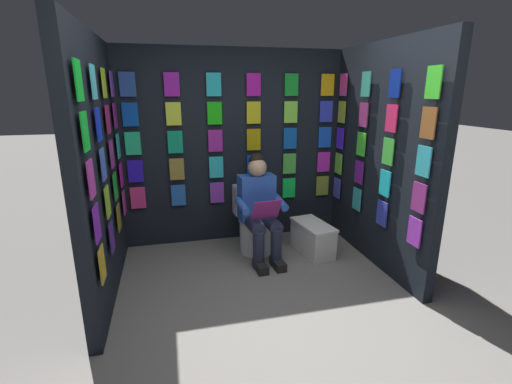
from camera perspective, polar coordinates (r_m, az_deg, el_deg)
ground_plane at (r=3.15m, az=3.75°, el=-20.48°), size 30.00×30.00×0.00m
display_wall_back at (r=4.50m, az=-3.54°, el=7.02°), size 2.80×0.14×2.34m
display_wall_left at (r=4.08m, az=19.00°, el=5.26°), size 0.14×1.92×2.34m
display_wall_right at (r=3.49m, az=-23.56°, el=3.14°), size 0.14×1.92×2.34m
toilet at (r=4.32m, az=-0.35°, el=-5.00°), size 0.42×0.57×0.77m
person_reading at (r=4.02m, az=0.60°, el=-2.45°), size 0.55×0.71×1.19m
comic_longbox_near at (r=4.32m, az=8.96°, el=-7.20°), size 0.39×0.64×0.37m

